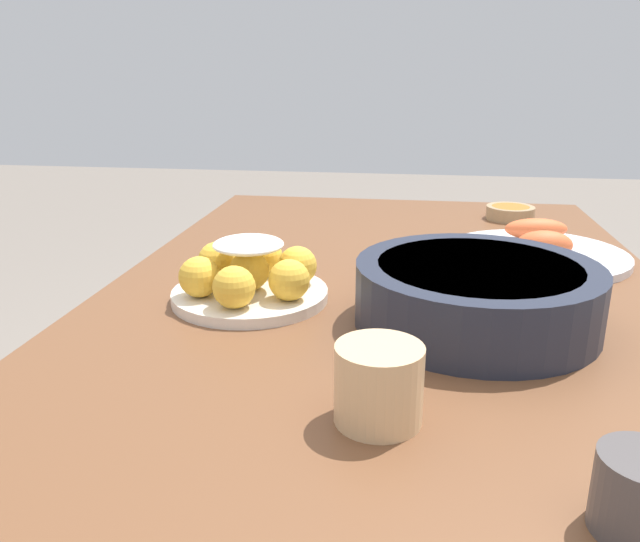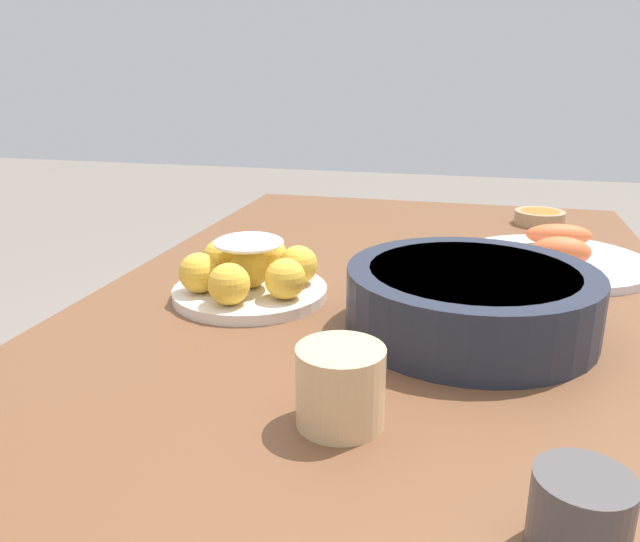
{
  "view_description": "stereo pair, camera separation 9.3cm",
  "coord_description": "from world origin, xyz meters",
  "px_view_note": "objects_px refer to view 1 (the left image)",
  "views": [
    {
      "loc": [
        0.9,
        0.03,
        1.1
      ],
      "look_at": [
        0.03,
        -0.1,
        0.82
      ],
      "focal_mm": 35.0,
      "sensor_mm": 36.0,
      "label": 1
    },
    {
      "loc": [
        0.88,
        0.12,
        1.1
      ],
      "look_at": [
        0.03,
        -0.1,
        0.82
      ],
      "focal_mm": 35.0,
      "sensor_mm": 36.0,
      "label": 2
    }
  ],
  "objects_px": {
    "sauce_bowl": "(510,212)",
    "seafood_platter": "(537,250)",
    "cake_plate": "(250,277)",
    "serving_bowl": "(477,292)",
    "cup_near": "(379,384)",
    "dining_table": "(385,353)"
  },
  "relations": [
    {
      "from": "sauce_bowl",
      "to": "cup_near",
      "type": "bearing_deg",
      "value": -15.52
    },
    {
      "from": "serving_bowl",
      "to": "sauce_bowl",
      "type": "distance_m",
      "value": 0.66
    },
    {
      "from": "cake_plate",
      "to": "serving_bowl",
      "type": "bearing_deg",
      "value": 81.33
    },
    {
      "from": "serving_bowl",
      "to": "cup_near",
      "type": "relative_size",
      "value": 3.73
    },
    {
      "from": "serving_bowl",
      "to": "seafood_platter",
      "type": "distance_m",
      "value": 0.36
    },
    {
      "from": "cake_plate",
      "to": "cup_near",
      "type": "distance_m",
      "value": 0.37
    },
    {
      "from": "seafood_platter",
      "to": "cup_near",
      "type": "height_order",
      "value": "cup_near"
    },
    {
      "from": "sauce_bowl",
      "to": "serving_bowl",
      "type": "bearing_deg",
      "value": -11.91
    },
    {
      "from": "serving_bowl",
      "to": "seafood_platter",
      "type": "height_order",
      "value": "serving_bowl"
    },
    {
      "from": "serving_bowl",
      "to": "seafood_platter",
      "type": "bearing_deg",
      "value": 157.25
    },
    {
      "from": "sauce_bowl",
      "to": "cup_near",
      "type": "height_order",
      "value": "cup_near"
    },
    {
      "from": "dining_table",
      "to": "sauce_bowl",
      "type": "height_order",
      "value": "sauce_bowl"
    },
    {
      "from": "dining_table",
      "to": "cake_plate",
      "type": "height_order",
      "value": "cake_plate"
    },
    {
      "from": "serving_bowl",
      "to": "sauce_bowl",
      "type": "height_order",
      "value": "serving_bowl"
    },
    {
      "from": "dining_table",
      "to": "sauce_bowl",
      "type": "relative_size",
      "value": 13.41
    },
    {
      "from": "dining_table",
      "to": "cup_near",
      "type": "distance_m",
      "value": 0.39
    },
    {
      "from": "dining_table",
      "to": "cake_plate",
      "type": "distance_m",
      "value": 0.25
    },
    {
      "from": "sauce_bowl",
      "to": "cup_near",
      "type": "xyz_separation_m",
      "value": [
        0.9,
        -0.25,
        0.02
      ]
    },
    {
      "from": "cup_near",
      "to": "sauce_bowl",
      "type": "bearing_deg",
      "value": 164.48
    },
    {
      "from": "cake_plate",
      "to": "dining_table",
      "type": "bearing_deg",
      "value": 106.31
    },
    {
      "from": "sauce_bowl",
      "to": "seafood_platter",
      "type": "xyz_separation_m",
      "value": [
        0.31,
        0.0,
        -0.0
      ]
    },
    {
      "from": "sauce_bowl",
      "to": "seafood_platter",
      "type": "relative_size",
      "value": 0.34
    }
  ]
}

